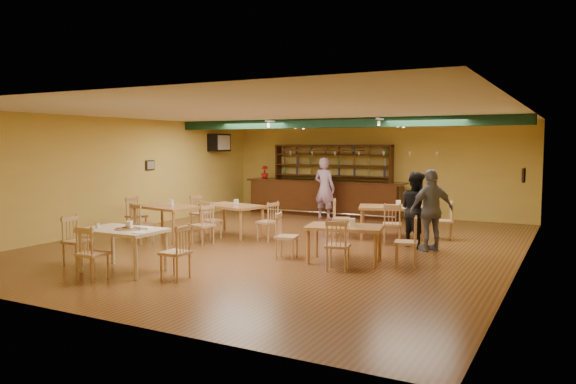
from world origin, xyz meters
The scene contains 23 objects.
floor centered at (0.00, 0.00, 0.00)m, with size 12.00×12.00×0.00m, color #563618.
ceiling_beam centered at (0.00, 2.80, 2.87)m, with size 10.00×0.30×0.25m, color #10311E.
track_rail_left centered at (-1.80, 3.40, 2.94)m, with size 0.05×2.50×0.05m, color white.
track_rail_right centered at (1.40, 3.40, 2.94)m, with size 0.05×2.50×0.05m, color white.
ac_unit centered at (-4.80, 4.20, 2.35)m, with size 0.34×0.70×0.48m, color white.
picture_left centered at (-4.97, 1.00, 1.70)m, with size 0.04×0.34×0.28m, color black.
picture_right centered at (4.97, 0.50, 1.70)m, with size 0.04×0.34×0.28m, color black.
bar_counter centered at (-1.37, 5.15, 0.56)m, with size 5.34×0.85×1.13m, color #381C0B.
back_bar_hutch centered at (-1.37, 5.78, 1.14)m, with size 4.13×0.40×2.28m, color #381C0B.
poinsettia centered at (-3.59, 5.15, 1.35)m, with size 0.24×0.24×0.43m, color #B31013.
dining_table_a centered at (-1.80, 0.45, 0.39)m, with size 1.55×0.93×0.77m, color #A6723A.
dining_table_b centered at (1.91, 1.90, 0.40)m, with size 1.58×0.95×0.79m, color #A6723A.
dining_table_c centered at (-2.88, -0.75, 0.41)m, with size 1.64×0.98×0.82m, color #A6723A.
dining_table_d centered at (1.93, -1.22, 0.36)m, with size 1.45×0.87×0.72m, color #A6723A.
near_table centered at (-1.31, -3.82, 0.39)m, with size 1.46×0.94×0.78m, color tan.
pizza_tray centered at (-1.21, -3.82, 0.79)m, with size 0.40×0.40×0.01m, color silver.
parmesan_shaker centered at (-1.78, -3.97, 0.84)m, with size 0.07×0.07×0.11m, color #EAE5C6.
napkin_stack centered at (-0.95, -3.61, 0.80)m, with size 0.20×0.15×0.03m, color white.
pizza_server centered at (-1.05, -3.76, 0.80)m, with size 0.32×0.09×0.00m, color silver.
side_plate centered at (-0.74, -4.02, 0.79)m, with size 0.22×0.22×0.01m, color white.
patron_bar centered at (-0.98, 4.33, 0.95)m, with size 0.69×0.45×1.89m, color #924BA3.
patron_right_a centered at (2.71, 1.10, 0.85)m, with size 0.82×0.64×1.69m, color black.
patron_right_b centered at (3.13, 0.78, 0.89)m, with size 1.04×0.43×1.77m, color slate.
Camera 1 is at (5.94, -11.13, 2.31)m, focal length 34.48 mm.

